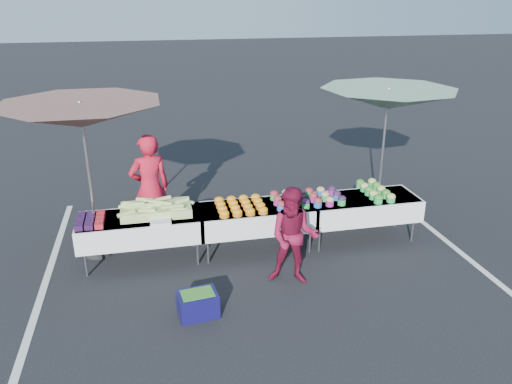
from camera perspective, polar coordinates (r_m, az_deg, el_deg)
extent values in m
plane|color=black|center=(8.22, 0.00, -6.49)|extent=(80.00, 80.00, 0.00)
cube|color=silver|center=(8.24, -22.54, -8.24)|extent=(0.10, 5.00, 0.00)
cube|color=silver|center=(9.37, 19.55, -4.12)|extent=(0.10, 5.00, 0.00)
cube|color=white|center=(7.75, -13.13, -2.91)|extent=(1.80, 0.75, 0.04)
cube|color=white|center=(7.82, -13.03, -3.98)|extent=(1.86, 0.81, 0.36)
cylinder|color=slate|center=(7.79, -18.86, -7.84)|extent=(0.04, 0.04, 0.39)
cylinder|color=slate|center=(8.31, -18.49, -5.86)|extent=(0.04, 0.04, 0.39)
cylinder|color=slate|center=(7.74, -6.68, -6.92)|extent=(0.04, 0.04, 0.39)
cylinder|color=slate|center=(8.26, -7.12, -4.99)|extent=(0.04, 0.04, 0.39)
cube|color=white|center=(7.90, 0.00, -1.82)|extent=(1.80, 0.75, 0.04)
cube|color=white|center=(7.97, 0.00, -2.87)|extent=(1.86, 0.81, 0.36)
cylinder|color=slate|center=(7.75, -5.50, -6.81)|extent=(0.04, 0.04, 0.39)
cylinder|color=slate|center=(8.27, -6.02, -4.89)|extent=(0.04, 0.04, 0.39)
cylinder|color=slate|center=(8.08, 6.17, -5.61)|extent=(0.04, 0.04, 0.39)
cylinder|color=slate|center=(8.58, 4.95, -3.85)|extent=(0.04, 0.04, 0.39)
cube|color=white|center=(8.44, 12.02, -0.73)|extent=(1.80, 0.75, 0.04)
cube|color=white|center=(8.50, 11.94, -1.73)|extent=(1.86, 0.81, 0.36)
cylinder|color=slate|center=(8.12, 7.25, -5.49)|extent=(0.04, 0.04, 0.39)
cylinder|color=slate|center=(8.62, 5.96, -3.74)|extent=(0.04, 0.04, 0.39)
cylinder|color=slate|center=(8.77, 17.44, -4.22)|extent=(0.04, 0.04, 0.39)
cylinder|color=slate|center=(9.24, 15.69, -2.68)|extent=(0.04, 0.04, 0.39)
cube|color=black|center=(7.56, -19.61, -3.82)|extent=(0.12, 0.12, 0.08)
cube|color=black|center=(7.68, -19.51, -3.38)|extent=(0.12, 0.12, 0.08)
cube|color=black|center=(7.81, -19.40, -2.95)|extent=(0.12, 0.12, 0.08)
cube|color=black|center=(7.94, -19.30, -2.54)|extent=(0.12, 0.12, 0.08)
cube|color=black|center=(7.54, -18.56, -3.74)|extent=(0.12, 0.12, 0.08)
cube|color=black|center=(7.66, -18.47, -3.30)|extent=(0.12, 0.12, 0.08)
cube|color=black|center=(7.79, -18.38, -2.88)|extent=(0.12, 0.12, 0.08)
cube|color=black|center=(7.92, -18.30, -2.46)|extent=(0.12, 0.12, 0.08)
cube|color=maroon|center=(7.52, -17.50, -3.67)|extent=(0.12, 0.12, 0.08)
cube|color=maroon|center=(7.65, -17.43, -3.23)|extent=(0.12, 0.12, 0.08)
cube|color=maroon|center=(7.77, -17.36, -2.80)|extent=(0.12, 0.12, 0.08)
cube|color=maroon|center=(7.90, -17.29, -2.39)|extent=(0.12, 0.12, 0.08)
cube|color=#BBDD71|center=(7.76, -11.34, -2.01)|extent=(1.05, 0.55, 0.14)
cylinder|color=#BBDD71|center=(7.89, -9.19, -1.17)|extent=(0.27, 0.09, 0.10)
cylinder|color=#BBDD71|center=(7.77, -14.20, -1.40)|extent=(0.27, 0.14, 0.07)
cylinder|color=#BBDD71|center=(7.60, -10.56, -1.25)|extent=(0.27, 0.14, 0.09)
cylinder|color=#BBDD71|center=(7.78, -14.50, -1.83)|extent=(0.27, 0.15, 0.10)
cylinder|color=#BBDD71|center=(7.67, -12.71, -1.64)|extent=(0.27, 0.15, 0.08)
cylinder|color=#BBDD71|center=(7.75, -11.70, -1.09)|extent=(0.27, 0.10, 0.10)
cylinder|color=#BBDD71|center=(7.63, -11.68, -1.46)|extent=(0.27, 0.07, 0.08)
cylinder|color=#BBDD71|center=(7.56, -12.33, -2.12)|extent=(0.27, 0.14, 0.09)
cylinder|color=#BBDD71|center=(7.90, -12.60, -0.87)|extent=(0.27, 0.12, 0.08)
cylinder|color=#BBDD71|center=(7.84, -8.07, -1.14)|extent=(0.27, 0.16, 0.08)
cylinder|color=#BBDD71|center=(7.69, -13.72, -1.61)|extent=(0.27, 0.11, 0.07)
cylinder|color=#BBDD71|center=(7.53, -11.96, -2.52)|extent=(0.27, 0.10, 0.07)
cylinder|color=#BBDD71|center=(7.85, -10.65, -0.78)|extent=(0.27, 0.12, 0.08)
cylinder|color=#BBDD71|center=(7.53, -14.62, -2.40)|extent=(0.27, 0.15, 0.08)
cylinder|color=#BBDD71|center=(7.75, -13.94, -1.28)|extent=(0.27, 0.10, 0.08)
cylinder|color=#BBDD71|center=(7.68, -9.83, -1.47)|extent=(0.27, 0.16, 0.10)
cylinder|color=#BBDD71|center=(7.64, -13.51, -1.39)|extent=(0.27, 0.12, 0.09)
cylinder|color=#BBDD71|center=(7.50, -9.29, -1.64)|extent=(0.27, 0.09, 0.07)
cylinder|color=#BBDD71|center=(7.55, -8.80, -1.98)|extent=(0.27, 0.10, 0.09)
cylinder|color=#BBDD71|center=(7.62, -9.48, -1.94)|extent=(0.27, 0.12, 0.09)
cylinder|color=#BBDD71|center=(7.95, -10.71, -1.07)|extent=(0.27, 0.10, 0.08)
cylinder|color=#BBDD71|center=(7.71, -8.62, -1.11)|extent=(0.27, 0.14, 0.10)
cube|color=white|center=(7.45, -10.85, -3.36)|extent=(0.30, 0.25, 0.05)
cylinder|color=orange|center=(7.54, -3.63, -2.69)|extent=(0.15, 0.15, 0.05)
ellipsoid|color=orange|center=(7.52, -3.64, -2.41)|extent=(0.15, 0.15, 0.08)
cylinder|color=orange|center=(7.70, -3.84, -2.15)|extent=(0.15, 0.15, 0.05)
ellipsoid|color=orange|center=(7.69, -3.85, -1.88)|extent=(0.15, 0.15, 0.08)
cylinder|color=orange|center=(7.87, -4.04, -1.63)|extent=(0.15, 0.15, 0.05)
ellipsoid|color=orange|center=(7.85, -4.05, -1.36)|extent=(0.15, 0.15, 0.08)
cylinder|color=orange|center=(8.03, -4.24, -1.13)|extent=(0.15, 0.15, 0.05)
ellipsoid|color=orange|center=(8.01, -4.24, -0.87)|extent=(0.15, 0.15, 0.08)
cylinder|color=orange|center=(7.57, -2.14, -2.56)|extent=(0.15, 0.15, 0.05)
ellipsoid|color=orange|center=(7.55, -2.14, -2.28)|extent=(0.15, 0.15, 0.08)
cylinder|color=orange|center=(7.73, -2.38, -2.02)|extent=(0.15, 0.15, 0.05)
ellipsoid|color=orange|center=(7.71, -2.38, -1.75)|extent=(0.15, 0.15, 0.08)
cylinder|color=orange|center=(7.89, -2.61, -1.51)|extent=(0.15, 0.15, 0.05)
ellipsoid|color=orange|center=(7.88, -2.61, -1.24)|extent=(0.15, 0.15, 0.08)
cylinder|color=orange|center=(8.06, -2.83, -1.01)|extent=(0.15, 0.15, 0.05)
ellipsoid|color=orange|center=(8.04, -2.83, -0.75)|extent=(0.15, 0.15, 0.08)
cylinder|color=orange|center=(7.60, -0.65, -2.43)|extent=(0.15, 0.15, 0.05)
ellipsoid|color=orange|center=(7.59, -0.65, -2.15)|extent=(0.15, 0.15, 0.08)
cylinder|color=orange|center=(7.76, -0.92, -1.90)|extent=(0.15, 0.15, 0.05)
ellipsoid|color=orange|center=(7.75, -0.93, -1.63)|extent=(0.15, 0.15, 0.08)
cylinder|color=orange|center=(7.93, -1.18, -1.39)|extent=(0.15, 0.15, 0.05)
ellipsoid|color=orange|center=(7.91, -1.19, -1.12)|extent=(0.15, 0.15, 0.08)
cylinder|color=orange|center=(8.09, -1.43, -0.90)|extent=(0.15, 0.15, 0.05)
ellipsoid|color=orange|center=(8.07, -1.44, -0.64)|extent=(0.15, 0.15, 0.08)
cylinder|color=orange|center=(7.64, 0.82, -2.30)|extent=(0.15, 0.15, 0.05)
ellipsoid|color=orange|center=(7.63, 0.82, -2.02)|extent=(0.15, 0.15, 0.08)
cylinder|color=orange|center=(7.80, 0.52, -1.77)|extent=(0.15, 0.15, 0.05)
ellipsoid|color=orange|center=(7.79, 0.52, -1.50)|extent=(0.15, 0.15, 0.08)
cylinder|color=orange|center=(7.96, 0.23, -1.27)|extent=(0.15, 0.15, 0.05)
ellipsoid|color=orange|center=(7.95, 0.23, -1.00)|extent=(0.15, 0.15, 0.08)
cylinder|color=orange|center=(8.13, -0.05, -0.78)|extent=(0.15, 0.15, 0.05)
ellipsoid|color=orange|center=(8.11, -0.05, -0.52)|extent=(0.15, 0.15, 0.08)
cylinder|color=#2558B1|center=(7.75, 2.88, -1.76)|extent=(0.13, 0.13, 0.10)
ellipsoid|color=maroon|center=(7.73, 2.89, -1.35)|extent=(0.14, 0.14, 0.10)
cylinder|color=#9E2282|center=(7.95, 2.47, -1.14)|extent=(0.13, 0.13, 0.10)
ellipsoid|color=maroon|center=(7.93, 2.47, -0.74)|extent=(0.14, 0.14, 0.10)
cylinder|color=green|center=(8.15, 2.07, -0.55)|extent=(0.13, 0.13, 0.10)
ellipsoid|color=maroon|center=(8.12, 2.08, -0.16)|extent=(0.14, 0.14, 0.10)
cylinder|color=#9E2282|center=(7.81, 4.30, -1.63)|extent=(0.13, 0.13, 0.10)
ellipsoid|color=tan|center=(7.78, 4.31, -1.22)|extent=(0.14, 0.14, 0.10)
cylinder|color=green|center=(8.00, 3.85, -1.02)|extent=(0.13, 0.13, 0.10)
ellipsoid|color=tan|center=(7.98, 3.86, -0.62)|extent=(0.14, 0.14, 0.10)
cylinder|color=#2558B1|center=(8.19, 3.43, -0.44)|extent=(0.13, 0.13, 0.10)
ellipsoid|color=tan|center=(8.17, 3.44, -0.05)|extent=(0.14, 0.14, 0.10)
cylinder|color=green|center=(7.86, 5.69, -1.50)|extent=(0.13, 0.13, 0.10)
ellipsoid|color=#27122F|center=(7.84, 5.71, -1.10)|extent=(0.14, 0.14, 0.10)
cylinder|color=#2558B1|center=(8.05, 5.22, -0.90)|extent=(0.13, 0.13, 0.10)
ellipsoid|color=#27122F|center=(8.03, 5.23, -0.50)|extent=(0.14, 0.14, 0.10)
cylinder|color=#9E2282|center=(8.25, 4.77, -0.32)|extent=(0.13, 0.13, 0.10)
ellipsoid|color=#27122F|center=(8.23, 4.78, 0.06)|extent=(0.14, 0.14, 0.10)
cylinder|color=#2558B1|center=(7.92, 7.07, -1.37)|extent=(0.13, 0.13, 0.10)
ellipsoid|color=maroon|center=(7.90, 7.09, -0.97)|extent=(0.14, 0.14, 0.10)
cylinder|color=#9E2282|center=(8.11, 6.57, -0.78)|extent=(0.13, 0.13, 0.10)
ellipsoid|color=maroon|center=(8.09, 6.59, -0.39)|extent=(0.14, 0.14, 0.10)
cylinder|color=green|center=(8.31, 6.09, -0.21)|extent=(0.13, 0.13, 0.10)
ellipsoid|color=maroon|center=(8.28, 6.10, 0.17)|extent=(0.14, 0.14, 0.10)
cylinder|color=#9E2282|center=(7.99, 8.43, -1.25)|extent=(0.13, 0.13, 0.10)
ellipsoid|color=tan|center=(7.96, 8.45, -0.85)|extent=(0.14, 0.14, 0.10)
cylinder|color=green|center=(8.18, 7.90, -0.66)|extent=(0.13, 0.13, 0.10)
ellipsoid|color=tan|center=(8.15, 7.92, -0.27)|extent=(0.14, 0.14, 0.10)
cylinder|color=#2558B1|center=(8.37, 7.39, -0.10)|extent=(0.13, 0.13, 0.10)
ellipsoid|color=tan|center=(8.35, 7.41, 0.28)|extent=(0.14, 0.14, 0.10)
cylinder|color=green|center=(8.06, 9.76, -1.12)|extent=(0.13, 0.13, 0.10)
ellipsoid|color=#27122F|center=(8.03, 9.79, -0.73)|extent=(0.14, 0.14, 0.10)
cylinder|color=#2558B1|center=(8.25, 9.20, -0.55)|extent=(0.13, 0.13, 0.10)
ellipsoid|color=#27122F|center=(8.22, 9.23, -0.16)|extent=(0.14, 0.14, 0.10)
cylinder|color=#9E2282|center=(8.43, 8.67, 0.01)|extent=(0.13, 0.13, 0.10)
ellipsoid|color=#27122F|center=(8.41, 8.69, 0.39)|extent=(0.14, 0.14, 0.10)
cylinder|color=green|center=(8.25, 13.79, -0.98)|extent=(0.14, 0.14, 0.08)
ellipsoid|color=#26751F|center=(8.23, 13.82, -0.63)|extent=(0.14, 0.14, 0.11)
cylinder|color=green|center=(8.40, 13.26, -0.52)|extent=(0.14, 0.14, 0.08)
ellipsoid|color=#A5B04F|center=(8.38, 13.30, -0.17)|extent=(0.14, 0.14, 0.11)
cylinder|color=green|center=(8.55, 12.76, -0.07)|extent=(0.14, 0.14, 0.08)
ellipsoid|color=#26751F|center=(8.53, 12.79, 0.27)|extent=(0.14, 0.14, 0.11)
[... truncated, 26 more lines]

